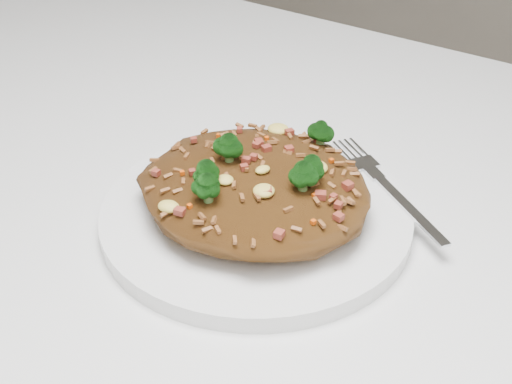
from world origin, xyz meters
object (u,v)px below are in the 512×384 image
plate (256,215)px  fried_rice (256,180)px  dining_table (273,304)px  fork (393,193)px

plate → fried_rice: fried_rice is taller
dining_table → plate: 0.10m
plate → fried_rice: size_ratio=1.33×
dining_table → plate: (-0.01, -0.01, 0.10)m
fried_rice → fork: size_ratio=1.27×
dining_table → fork: 0.14m
dining_table → fried_rice: 0.13m
fried_rice → plate: bearing=160.3°
plate → fork: fork is taller
fork → plate: bearing=-102.6°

